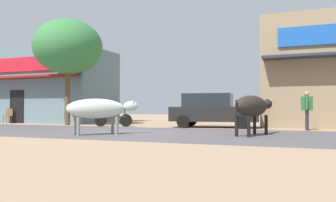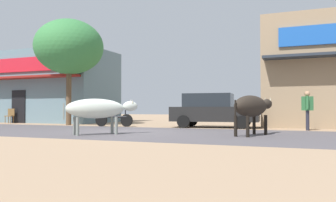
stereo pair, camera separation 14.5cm
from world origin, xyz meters
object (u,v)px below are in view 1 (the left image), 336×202
object	(u,v)px
cow_near_brown	(98,109)
pedestrian_by_shop	(307,107)
roadside_tree	(68,47)
parked_hatchback_car	(212,110)
cow_far_dark	(253,107)
parked_motorcycle	(114,117)
cafe_chair_near_tree	(8,115)

from	to	relation	value
cow_near_brown	pedestrian_by_shop	bearing A→B (deg)	37.86
roadside_tree	pedestrian_by_shop	bearing A→B (deg)	-0.75
parked_hatchback_car	cow_far_dark	size ratio (longest dim) A/B	1.70
cow_far_dark	parked_hatchback_car	bearing A→B (deg)	119.24
parked_motorcycle	cow_far_dark	distance (m)	8.19
cow_far_dark	cafe_chair_near_tree	bearing A→B (deg)	163.53
roadside_tree	parked_hatchback_car	xyz separation A→B (m)	(8.10, 0.57, -3.52)
parked_hatchback_car	parked_motorcycle	size ratio (longest dim) A/B	2.13
parked_motorcycle	cafe_chair_near_tree	distance (m)	8.40
parked_motorcycle	cow_near_brown	world-z (taller)	cow_near_brown
pedestrian_by_shop	cow_far_dark	bearing A→B (deg)	-115.10
pedestrian_by_shop	cafe_chair_near_tree	bearing A→B (deg)	177.00
roadside_tree	pedestrian_by_shop	world-z (taller)	roadside_tree
parked_motorcycle	pedestrian_by_shop	xyz separation A→B (m)	(9.15, 0.27, 0.50)
parked_motorcycle	cow_far_dark	bearing A→B (deg)	-25.04
parked_hatchback_car	cafe_chair_near_tree	world-z (taller)	parked_hatchback_car
parked_hatchback_car	pedestrian_by_shop	distance (m)	4.31
parked_hatchback_car	cow_far_dark	bearing A→B (deg)	-60.76
cow_near_brown	cafe_chair_near_tree	bearing A→B (deg)	149.69
pedestrian_by_shop	cafe_chair_near_tree	distance (m)	17.50
cow_near_brown	cow_far_dark	xyz separation A→B (m)	(5.08, 1.57, 0.08)
pedestrian_by_shop	roadside_tree	bearing A→B (deg)	179.25
parked_hatchback_car	cafe_chair_near_tree	size ratio (longest dim) A/B	4.67
cow_near_brown	roadside_tree	bearing A→B (deg)	135.28
roadside_tree	parked_hatchback_car	world-z (taller)	roadside_tree
parked_motorcycle	roadside_tree	bearing A→B (deg)	172.25
roadside_tree	cafe_chair_near_tree	world-z (taller)	roadside_tree
roadside_tree	cow_far_dark	world-z (taller)	roadside_tree
roadside_tree	cafe_chair_near_tree	bearing A→B (deg)	171.62
roadside_tree	cow_near_brown	distance (m)	8.51
roadside_tree	parked_motorcycle	bearing A→B (deg)	-7.75
cow_near_brown	cow_far_dark	distance (m)	5.32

